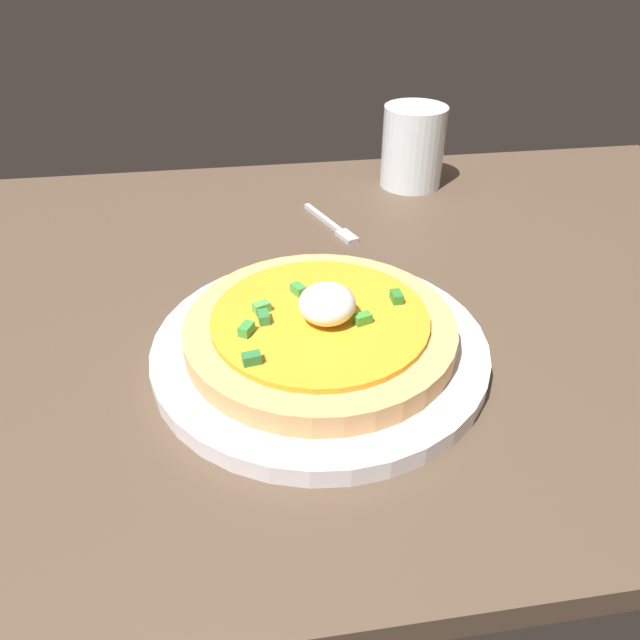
# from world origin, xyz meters

# --- Properties ---
(dining_table) EXTENTS (1.15, 0.66, 0.02)m
(dining_table) POSITION_xyz_m (0.00, 0.00, 0.01)
(dining_table) COLOR brown
(dining_table) RESTS_ON ground
(plate) EXTENTS (0.27, 0.27, 0.02)m
(plate) POSITION_xyz_m (0.02, -0.10, 0.03)
(plate) COLOR silver
(plate) RESTS_ON dining_table
(pizza) EXTENTS (0.21, 0.21, 0.05)m
(pizza) POSITION_xyz_m (0.02, -0.10, 0.05)
(pizza) COLOR tan
(pizza) RESTS_ON plate
(cup_near) EXTENTS (0.08, 0.08, 0.10)m
(cup_near) POSITION_xyz_m (0.19, 0.23, 0.07)
(cup_near) COLOR silver
(cup_near) RESTS_ON dining_table
(fork) EXTENTS (0.05, 0.10, 0.00)m
(fork) POSITION_xyz_m (0.07, 0.12, 0.03)
(fork) COLOR #B7B7BC
(fork) RESTS_ON dining_table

